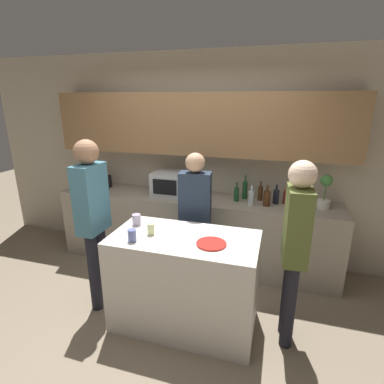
{
  "coord_description": "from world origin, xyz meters",
  "views": [
    {
      "loc": [
        1.01,
        -2.1,
        2.12
      ],
      "look_at": [
        0.24,
        0.49,
        1.28
      ],
      "focal_mm": 28.0,
      "sensor_mm": 36.0,
      "label": 1
    }
  ],
  "objects_px": {
    "bottle_0": "(236,194)",
    "bottle_2": "(251,198)",
    "bottle_3": "(260,193)",
    "toaster": "(101,182)",
    "bottle_4": "(267,198)",
    "person_left": "(295,240)",
    "plate_on_island": "(211,244)",
    "cup_2": "(137,220)",
    "bottle_6": "(286,197)",
    "potted_plant": "(325,192)",
    "microwave": "(174,183)",
    "cup_1": "(151,229)",
    "person_center": "(92,211)",
    "cup_0": "(132,235)",
    "person_right": "(195,212)",
    "bottle_1": "(245,190)",
    "bottle_5": "(276,196)"
  },
  "relations": [
    {
      "from": "potted_plant",
      "to": "bottle_3",
      "type": "bearing_deg",
      "value": 173.37
    },
    {
      "from": "microwave",
      "to": "plate_on_island",
      "type": "xyz_separation_m",
      "value": [
        0.79,
        -1.25,
        -0.14
      ]
    },
    {
      "from": "microwave",
      "to": "bottle_2",
      "type": "relative_size",
      "value": 2.2
    },
    {
      "from": "bottle_3",
      "to": "person_left",
      "type": "distance_m",
      "value": 1.26
    },
    {
      "from": "cup_1",
      "to": "person_left",
      "type": "relative_size",
      "value": 0.06
    },
    {
      "from": "microwave",
      "to": "toaster",
      "type": "bearing_deg",
      "value": 179.92
    },
    {
      "from": "bottle_6",
      "to": "bottle_0",
      "type": "bearing_deg",
      "value": -172.56
    },
    {
      "from": "bottle_1",
      "to": "bottle_6",
      "type": "bearing_deg",
      "value": -5.18
    },
    {
      "from": "plate_on_island",
      "to": "cup_2",
      "type": "bearing_deg",
      "value": 165.66
    },
    {
      "from": "microwave",
      "to": "toaster",
      "type": "xyz_separation_m",
      "value": [
        -1.09,
        0.0,
        -0.06
      ]
    },
    {
      "from": "bottle_4",
      "to": "cup_2",
      "type": "height_order",
      "value": "bottle_4"
    },
    {
      "from": "plate_on_island",
      "to": "bottle_3",
      "type": "bearing_deg",
      "value": 77.08
    },
    {
      "from": "cup_1",
      "to": "bottle_0",
      "type": "bearing_deg",
      "value": 62.77
    },
    {
      "from": "toaster",
      "to": "microwave",
      "type": "bearing_deg",
      "value": -0.08
    },
    {
      "from": "bottle_6",
      "to": "person_left",
      "type": "relative_size",
      "value": 0.13
    },
    {
      "from": "bottle_3",
      "to": "bottle_4",
      "type": "bearing_deg",
      "value": -64.47
    },
    {
      "from": "person_left",
      "to": "bottle_4",
      "type": "bearing_deg",
      "value": 12.13
    },
    {
      "from": "microwave",
      "to": "person_center",
      "type": "height_order",
      "value": "person_center"
    },
    {
      "from": "bottle_2",
      "to": "person_center",
      "type": "xyz_separation_m",
      "value": [
        -1.44,
        -1.04,
        0.05
      ]
    },
    {
      "from": "cup_1",
      "to": "person_center",
      "type": "relative_size",
      "value": 0.06
    },
    {
      "from": "bottle_6",
      "to": "person_left",
      "type": "height_order",
      "value": "person_left"
    },
    {
      "from": "bottle_4",
      "to": "bottle_1",
      "type": "bearing_deg",
      "value": 145.67
    },
    {
      "from": "bottle_0",
      "to": "person_right",
      "type": "distance_m",
      "value": 0.66
    },
    {
      "from": "microwave",
      "to": "bottle_5",
      "type": "bearing_deg",
      "value": 0.63
    },
    {
      "from": "plate_on_island",
      "to": "person_left",
      "type": "bearing_deg",
      "value": 11.46
    },
    {
      "from": "plate_on_island",
      "to": "person_right",
      "type": "distance_m",
      "value": 0.77
    },
    {
      "from": "cup_2",
      "to": "person_right",
      "type": "bearing_deg",
      "value": 46.05
    },
    {
      "from": "cup_1",
      "to": "person_center",
      "type": "bearing_deg",
      "value": 175.42
    },
    {
      "from": "bottle_0",
      "to": "bottle_2",
      "type": "bearing_deg",
      "value": -27.51
    },
    {
      "from": "toaster",
      "to": "potted_plant",
      "type": "xyz_separation_m",
      "value": [
        2.91,
        -0.0,
        0.11
      ]
    },
    {
      "from": "bottle_2",
      "to": "bottle_3",
      "type": "relative_size",
      "value": 0.97
    },
    {
      "from": "bottle_0",
      "to": "plate_on_island",
      "type": "height_order",
      "value": "bottle_0"
    },
    {
      "from": "bottle_4",
      "to": "person_right",
      "type": "height_order",
      "value": "person_right"
    },
    {
      "from": "microwave",
      "to": "cup_1",
      "type": "bearing_deg",
      "value": -79.91
    },
    {
      "from": "bottle_2",
      "to": "bottle_3",
      "type": "height_order",
      "value": "bottle_3"
    },
    {
      "from": "cup_0",
      "to": "person_center",
      "type": "bearing_deg",
      "value": 157.33
    },
    {
      "from": "plate_on_island",
      "to": "person_left",
      "type": "xyz_separation_m",
      "value": [
        0.68,
        0.14,
        0.06
      ]
    },
    {
      "from": "bottle_0",
      "to": "cup_2",
      "type": "distance_m",
      "value": 1.32
    },
    {
      "from": "bottle_3",
      "to": "toaster",
      "type": "bearing_deg",
      "value": -177.83
    },
    {
      "from": "plate_on_island",
      "to": "bottle_4",
      "type": "bearing_deg",
      "value": 71.14
    },
    {
      "from": "bottle_2",
      "to": "plate_on_island",
      "type": "distance_m",
      "value": 1.15
    },
    {
      "from": "microwave",
      "to": "bottle_0",
      "type": "height_order",
      "value": "microwave"
    },
    {
      "from": "plate_on_island",
      "to": "cup_0",
      "type": "relative_size",
      "value": 2.37
    },
    {
      "from": "microwave",
      "to": "person_left",
      "type": "xyz_separation_m",
      "value": [
        1.48,
        -1.12,
        -0.07
      ]
    },
    {
      "from": "microwave",
      "to": "bottle_4",
      "type": "xyz_separation_m",
      "value": [
        1.19,
        -0.1,
        -0.06
      ]
    },
    {
      "from": "bottle_3",
      "to": "bottle_6",
      "type": "height_order",
      "value": "bottle_3"
    },
    {
      "from": "bottle_3",
      "to": "person_center",
      "type": "distance_m",
      "value": 1.97
    },
    {
      "from": "bottle_0",
      "to": "bottle_6",
      "type": "relative_size",
      "value": 1.07
    },
    {
      "from": "bottle_3",
      "to": "cup_1",
      "type": "xyz_separation_m",
      "value": [
        -0.89,
        -1.3,
        -0.03
      ]
    },
    {
      "from": "bottle_3",
      "to": "bottle_4",
      "type": "xyz_separation_m",
      "value": [
        0.09,
        -0.18,
        0.0
      ]
    }
  ]
}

